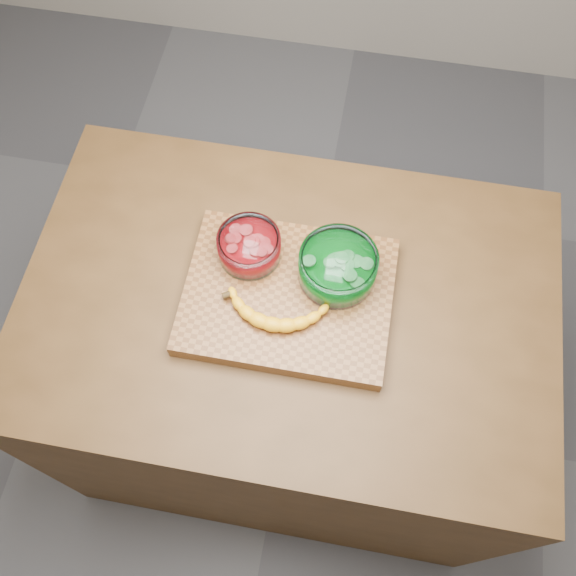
# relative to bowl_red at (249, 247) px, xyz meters

# --- Properties ---
(ground) EXTENTS (3.50, 3.50, 0.00)m
(ground) POSITION_rel_bowl_red_xyz_m (0.10, -0.08, -0.97)
(ground) COLOR #57585C
(ground) RESTS_ON ground
(room_shell) EXTENTS (3.52, 3.52, 2.71)m
(room_shell) POSITION_rel_bowl_red_xyz_m (0.10, -0.08, 0.71)
(room_shell) COLOR #BBB2A3
(room_shell) RESTS_ON ground
(counter) EXTENTS (1.20, 0.80, 0.90)m
(counter) POSITION_rel_bowl_red_xyz_m (0.10, -0.08, -0.52)
(counter) COLOR #4E3217
(counter) RESTS_ON ground
(cutting_board) EXTENTS (0.45, 0.35, 0.04)m
(cutting_board) POSITION_rel_bowl_red_xyz_m (0.10, -0.08, -0.05)
(cutting_board) COLOR brown
(cutting_board) RESTS_ON counter
(bowl_red) EXTENTS (0.14, 0.14, 0.07)m
(bowl_red) POSITION_rel_bowl_red_xyz_m (0.00, 0.00, 0.00)
(bowl_red) COLOR white
(bowl_red) RESTS_ON cutting_board
(bowl_green) EXTENTS (0.17, 0.17, 0.08)m
(bowl_green) POSITION_rel_bowl_red_xyz_m (0.20, -0.02, 0.01)
(bowl_green) COLOR white
(bowl_green) RESTS_ON cutting_board
(banana) EXTENTS (0.25, 0.11, 0.04)m
(banana) POSITION_rel_bowl_red_xyz_m (0.08, -0.14, -0.02)
(banana) COLOR #F8AD16
(banana) RESTS_ON cutting_board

